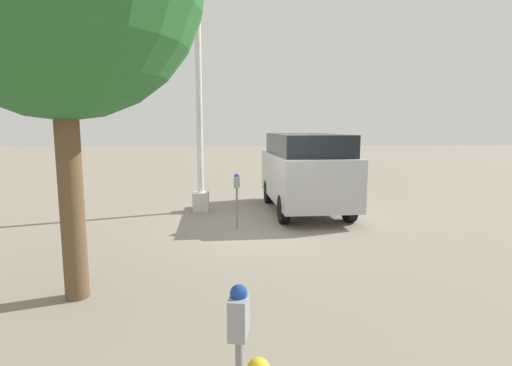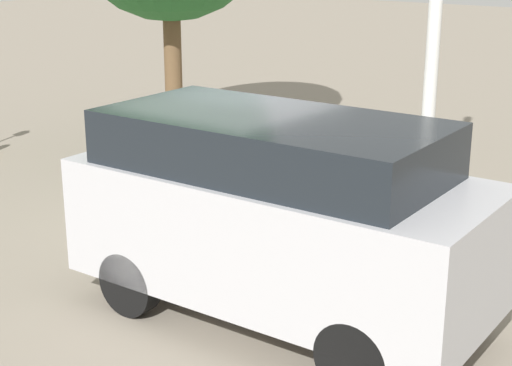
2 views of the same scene
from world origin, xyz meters
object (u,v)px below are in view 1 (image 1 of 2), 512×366
Objects in this scene: parking_meter_near at (237,188)px; lamp_post at (199,126)px; parked_van at (305,170)px; parking_meter_far at (239,342)px.

parking_meter_near is 2.71m from lamp_post.
parking_meter_near is 0.29× the size of parked_van.
parking_meter_far is at bearing -169.50° from parking_meter_near.
parking_meter_far is 0.21× the size of lamp_post.
parking_meter_far is 0.32× the size of parked_van.
parked_van reaches higher than parking_meter_far.
parking_meter_near is at bearing -153.31° from lamp_post.
lamp_post is at bearing 83.12° from parked_van.
lamp_post is at bearing 37.21° from parking_meter_near.
parking_meter_near is 2.69m from parked_van.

